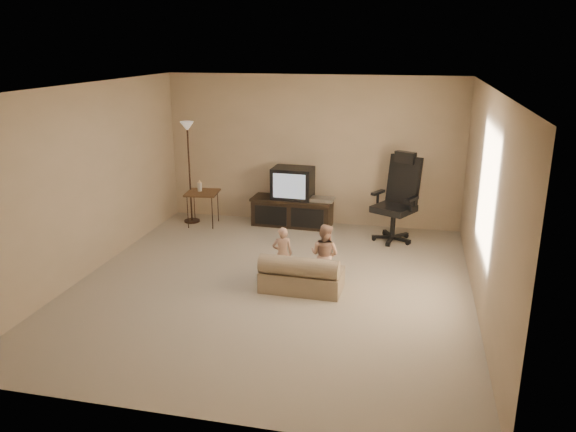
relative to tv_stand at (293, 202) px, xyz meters
name	(u,v)px	position (x,y,z in m)	size (l,w,h in m)	color
floor	(272,285)	(0.27, -2.49, -0.41)	(5.50, 5.50, 0.00)	#B0A38C
room_shell	(271,170)	(0.27, -2.49, 1.10)	(5.50, 5.50, 5.50)	white
tv_stand	(293,202)	(0.00, 0.00, 0.00)	(1.41, 0.57, 1.00)	black
office_chair	(397,209)	(1.74, -0.37, 0.08)	(0.86, 0.87, 1.38)	black
side_table	(202,193)	(-1.50, -0.31, 0.15)	(0.58, 0.58, 0.78)	brown
floor_lamp	(188,150)	(-1.75, -0.21, 0.85)	(0.27, 0.27, 1.74)	black
child_sofa	(301,276)	(0.67, -2.58, -0.21)	(1.03, 0.60, 0.49)	#9D886A
toddler_left	(282,254)	(0.36, -2.31, -0.05)	(0.27, 0.19, 0.73)	tan
toddler_right	(325,255)	(0.92, -2.32, -0.01)	(0.40, 0.22, 0.81)	tan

